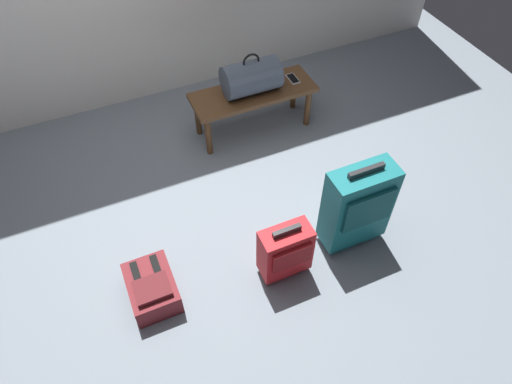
{
  "coord_description": "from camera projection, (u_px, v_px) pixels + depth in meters",
  "views": [
    {
      "loc": [
        -0.48,
        -1.98,
        2.61
      ],
      "look_at": [
        0.33,
        -0.12,
        0.25
      ],
      "focal_mm": 32.07,
      "sensor_mm": 36.0,
      "label": 1
    }
  ],
  "objects": [
    {
      "name": "bench",
      "position": [
        253.0,
        97.0,
        3.66
      ],
      "size": [
        1.0,
        0.36,
        0.39
      ],
      "color": "brown",
      "rests_on": "ground"
    },
    {
      "name": "backpack_maroon",
      "position": [
        152.0,
        288.0,
        2.81
      ],
      "size": [
        0.28,
        0.38,
        0.21
      ],
      "color": "maroon",
      "rests_on": "ground"
    },
    {
      "name": "suitcase_small_red",
      "position": [
        285.0,
        251.0,
        2.81
      ],
      "size": [
        0.32,
        0.19,
        0.46
      ],
      "color": "red",
      "rests_on": "ground"
    },
    {
      "name": "cell_phone",
      "position": [
        293.0,
        79.0,
        3.72
      ],
      "size": [
        0.07,
        0.14,
        0.01
      ],
      "color": "silver",
      "rests_on": "bench"
    },
    {
      "name": "suitcase_upright_teal",
      "position": [
        358.0,
        206.0,
        2.9
      ],
      "size": [
        0.43,
        0.22,
        0.69
      ],
      "color": "#14666B",
      "rests_on": "ground"
    },
    {
      "name": "duffel_bag_slate",
      "position": [
        251.0,
        77.0,
        3.51
      ],
      "size": [
        0.44,
        0.26,
        0.34
      ],
      "color": "#475160",
      "rests_on": "bench"
    },
    {
      "name": "ground_plane",
      "position": [
        207.0,
        217.0,
        3.29
      ],
      "size": [
        6.6,
        6.6,
        0.0
      ],
      "primitive_type": "plane",
      "color": "slate"
    }
  ]
}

